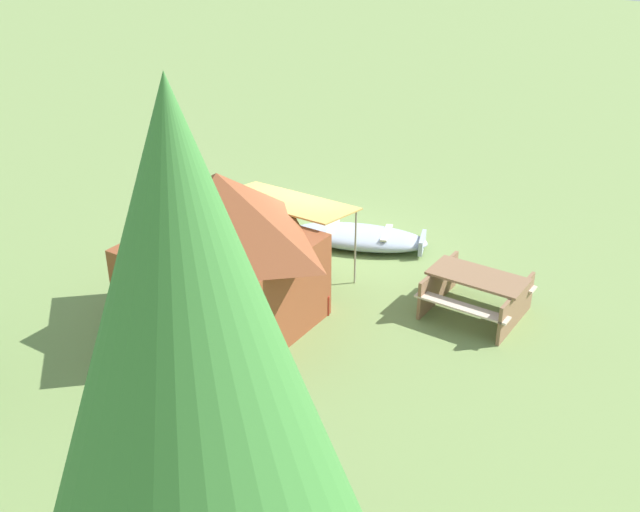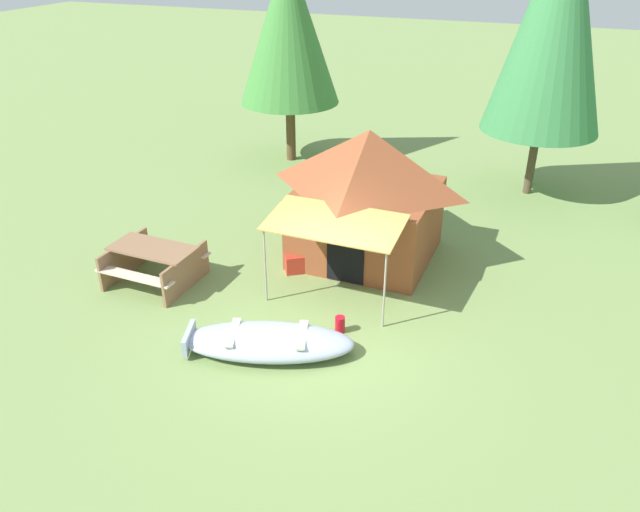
% 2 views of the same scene
% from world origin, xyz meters
% --- Properties ---
extents(ground_plane, '(80.00, 80.00, 0.00)m').
position_xyz_m(ground_plane, '(0.00, 0.00, 0.00)').
color(ground_plane, '#728C4E').
extents(beached_rowboat, '(3.05, 1.89, 0.41)m').
position_xyz_m(beached_rowboat, '(-0.62, -0.78, 0.21)').
color(beached_rowboat, '#9FACC1').
rests_on(beached_rowboat, ground_plane).
extents(canvas_cabin_tent, '(2.99, 3.94, 2.76)m').
position_xyz_m(canvas_cabin_tent, '(-0.14, 3.07, 1.43)').
color(canvas_cabin_tent, brown).
rests_on(canvas_cabin_tent, ground_plane).
extents(picnic_table, '(1.71, 1.56, 0.76)m').
position_xyz_m(picnic_table, '(-3.67, 0.51, 0.47)').
color(picnic_table, '#866245').
rests_on(picnic_table, ground_plane).
extents(cooler_box, '(0.64, 0.60, 0.38)m').
position_xyz_m(cooler_box, '(-1.22, 1.93, 0.19)').
color(cooler_box, red).
rests_on(cooler_box, ground_plane).
extents(fuel_can, '(0.20, 0.20, 0.30)m').
position_xyz_m(fuel_can, '(0.31, 0.20, 0.15)').
color(fuel_can, red).
rests_on(fuel_can, ground_plane).
extents(pine_tree_back_right, '(2.82, 2.82, 5.84)m').
position_xyz_m(pine_tree_back_right, '(-4.06, 8.13, 3.77)').
color(pine_tree_back_right, brown).
rests_on(pine_tree_back_right, ground_plane).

